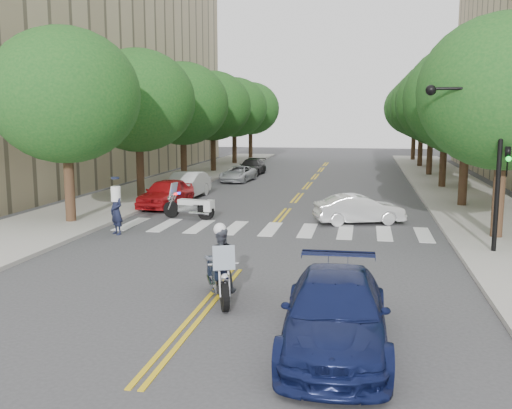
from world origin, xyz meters
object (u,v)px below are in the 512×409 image
(motorcycle_parked, at_px, (193,207))
(sedan_blue, at_px, (335,313))
(officer_standing, at_px, (116,211))
(convertible, at_px, (359,209))
(motorcycle_police, at_px, (220,265))

(motorcycle_parked, height_order, sedan_blue, motorcycle_parked)
(officer_standing, relative_size, convertible, 0.48)
(convertible, height_order, sedan_blue, sedan_blue)
(motorcycle_police, bearing_deg, motorcycle_parked, -90.59)
(motorcycle_parked, bearing_deg, officer_standing, 163.56)
(sedan_blue, bearing_deg, motorcycle_police, 137.61)
(motorcycle_parked, xyz_separation_m, officer_standing, (-1.99, -3.83, 0.35))
(convertible, xyz_separation_m, sedan_blue, (-0.32, -13.99, 0.11))
(motorcycle_parked, xyz_separation_m, convertible, (7.53, 0.33, 0.06))
(motorcycle_parked, bearing_deg, sedan_blue, -141.23)
(motorcycle_parked, relative_size, officer_standing, 1.37)
(motorcycle_police, relative_size, convertible, 0.61)
(motorcycle_police, height_order, motorcycle_parked, motorcycle_police)
(sedan_blue, bearing_deg, officer_standing, 131.43)
(motorcycle_parked, relative_size, sedan_blue, 0.49)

